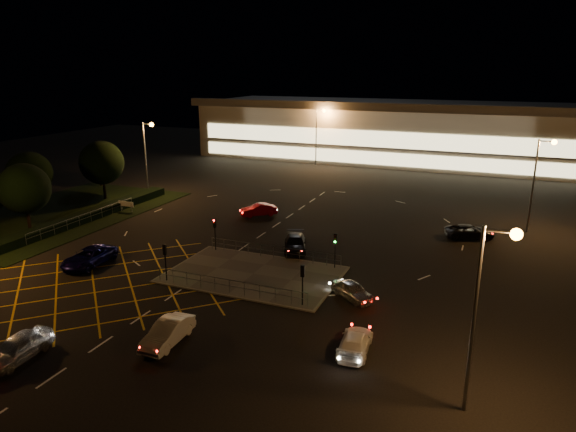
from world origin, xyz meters
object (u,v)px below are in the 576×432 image
at_px(car_near_silver, 18,348).
at_px(car_east_grey, 470,232).
at_px(car_left_blue, 89,257).
at_px(car_approach_white, 355,342).
at_px(signal_sw, 165,255).
at_px(car_circ_red, 258,210).
at_px(signal_nw, 215,228).
at_px(signal_se, 303,277).
at_px(signal_ne, 335,243).
at_px(car_queue_white, 168,332).
at_px(car_right_silver, 353,291).
at_px(car_far_dkgrey, 295,243).

bearing_deg(car_near_silver, car_east_grey, 51.65).
bearing_deg(car_left_blue, car_approach_white, -14.38).
bearing_deg(signal_sw, car_circ_red, -85.94).
distance_m(signal_nw, car_circ_red, 12.82).
bearing_deg(car_left_blue, signal_se, -4.52).
distance_m(signal_sw, signal_ne, 14.41).
distance_m(car_near_silver, car_queue_white, 8.83).
relative_size(car_right_silver, car_east_grey, 0.79).
xyz_separation_m(signal_se, car_queue_white, (-6.11, -8.19, -1.63)).
distance_m(signal_ne, car_near_silver, 25.13).
relative_size(car_right_silver, car_approach_white, 0.89).
relative_size(car_near_silver, car_left_blue, 0.83).
bearing_deg(car_queue_white, signal_nw, 107.44).
bearing_deg(signal_se, car_left_blue, -1.28).
height_order(signal_nw, car_east_grey, signal_nw).
xyz_separation_m(car_far_dkgrey, car_right_silver, (8.01, -8.31, -0.06)).
distance_m(signal_sw, car_east_grey, 31.02).
bearing_deg(signal_nw, car_left_blue, -138.72).
xyz_separation_m(car_left_blue, car_approach_white, (25.84, -5.09, -0.12)).
height_order(signal_ne, car_approach_white, signal_ne).
relative_size(car_far_dkgrey, car_circ_red, 1.16).
bearing_deg(car_near_silver, car_approach_white, 20.90).
xyz_separation_m(car_far_dkgrey, car_east_grey, (15.32, 10.41, -0.04)).
distance_m(car_circ_red, car_approach_white, 31.44).
distance_m(signal_nw, car_east_grey, 26.16).
xyz_separation_m(signal_se, signal_nw, (-12.00, 7.99, 0.00)).
height_order(car_queue_white, car_left_blue, car_left_blue).
xyz_separation_m(signal_nw, car_approach_white, (17.27, -12.62, -1.73)).
height_order(signal_sw, car_circ_red, signal_sw).
bearing_deg(car_approach_white, signal_sw, -20.16).
bearing_deg(car_approach_white, car_near_silver, 19.68).
bearing_deg(car_near_silver, signal_sw, 80.24).
relative_size(car_near_silver, car_circ_red, 1.05).
xyz_separation_m(car_near_silver, car_queue_white, (7.24, 5.06, -0.04)).
height_order(car_left_blue, car_circ_red, car_left_blue).
relative_size(car_near_silver, car_queue_white, 1.02).
relative_size(car_right_silver, car_circ_red, 0.90).
height_order(signal_se, car_far_dkgrey, signal_se).
height_order(signal_nw, car_right_silver, signal_nw).
bearing_deg(car_far_dkgrey, signal_sw, -143.97).
height_order(car_right_silver, car_east_grey, car_east_grey).
xyz_separation_m(signal_ne, car_approach_white, (5.27, -12.62, -1.73)).
bearing_deg(signal_sw, car_east_grey, -136.29).
distance_m(car_queue_white, car_circ_red, 29.73).
bearing_deg(car_east_grey, car_approach_white, 149.50).
bearing_deg(signal_se, car_queue_white, 53.28).
xyz_separation_m(car_near_silver, car_east_grey, (23.74, 34.65, -0.08)).
height_order(signal_nw, car_far_dkgrey, signal_nw).
xyz_separation_m(signal_nw, car_far_dkgrey, (7.07, 3.01, -1.64)).
relative_size(car_east_grey, car_approach_white, 1.13).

